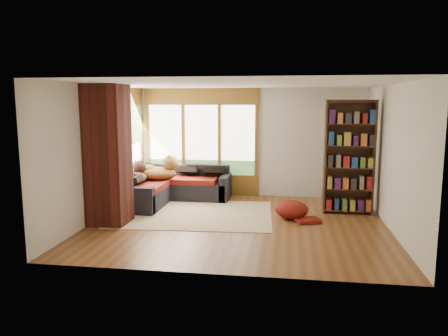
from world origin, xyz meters
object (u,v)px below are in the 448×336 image
(dog_tan, at_px, (160,168))
(dog_brindle, at_px, (136,173))
(pouf, at_px, (292,209))
(bookshelf, at_px, (349,157))
(brick_chimney, at_px, (108,155))
(sectional_sofa, at_px, (163,187))
(area_rug, at_px, (194,214))

(dog_tan, bearing_deg, dog_brindle, -137.80)
(pouf, xyz_separation_m, dog_tan, (-2.97, 1.01, 0.60))
(pouf, bearing_deg, dog_tan, 161.16)
(bookshelf, xyz_separation_m, pouf, (-1.14, -0.61, -0.97))
(dog_brindle, bearing_deg, brick_chimney, -177.56)
(sectional_sofa, relative_size, bookshelf, 0.95)
(sectional_sofa, bearing_deg, brick_chimney, -107.11)
(dog_tan, bearing_deg, sectional_sofa, 74.83)
(brick_chimney, bearing_deg, bookshelf, 17.90)
(dog_tan, bearing_deg, bookshelf, -14.99)
(area_rug, bearing_deg, pouf, -0.80)
(sectional_sofa, distance_m, pouf, 3.19)
(bookshelf, bearing_deg, area_rug, -169.42)
(brick_chimney, bearing_deg, dog_brindle, 88.52)
(sectional_sofa, xyz_separation_m, dog_brindle, (-0.41, -0.67, 0.44))
(brick_chimney, xyz_separation_m, area_rug, (1.43, 0.89, -1.29))
(dog_tan, xyz_separation_m, dog_brindle, (-0.39, -0.49, -0.05))
(brick_chimney, distance_m, sectional_sofa, 2.32)
(brick_chimney, relative_size, dog_brindle, 3.34)
(area_rug, relative_size, dog_tan, 3.22)
(sectional_sofa, bearing_deg, dog_brindle, -126.35)
(sectional_sofa, distance_m, area_rug, 1.55)
(sectional_sofa, xyz_separation_m, dog_tan, (-0.02, -0.17, 0.48))
(dog_brindle, bearing_deg, bookshelf, -84.96)
(bookshelf, distance_m, dog_brindle, 4.52)
(brick_chimney, distance_m, dog_brindle, 1.49)
(bookshelf, relative_size, pouf, 3.52)
(brick_chimney, xyz_separation_m, bookshelf, (4.54, 1.47, -0.14))
(bookshelf, bearing_deg, sectional_sofa, 171.92)
(sectional_sofa, distance_m, dog_tan, 0.52)
(pouf, bearing_deg, brick_chimney, -165.83)
(pouf, distance_m, dog_brindle, 3.45)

